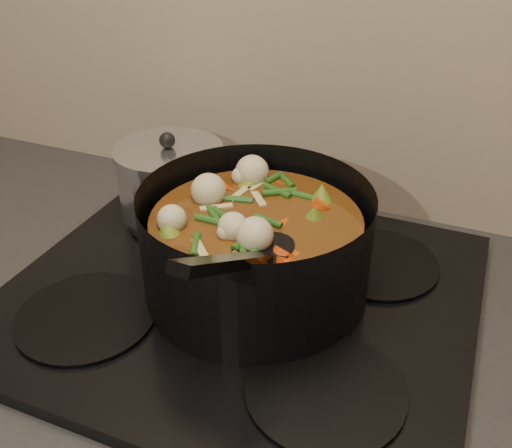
% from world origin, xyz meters
% --- Properties ---
extents(stovetop, '(0.62, 0.54, 0.03)m').
position_xyz_m(stovetop, '(0.00, 1.93, 0.92)').
color(stovetop, black).
rests_on(stovetop, counter).
extents(stockpot, '(0.36, 0.44, 0.22)m').
position_xyz_m(stockpot, '(0.02, 1.94, 1.00)').
color(stockpot, black).
rests_on(stockpot, stovetop).
extents(saucepan, '(0.18, 0.18, 0.14)m').
position_xyz_m(saucepan, '(-0.19, 2.08, 0.99)').
color(saucepan, silver).
rests_on(saucepan, stovetop).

